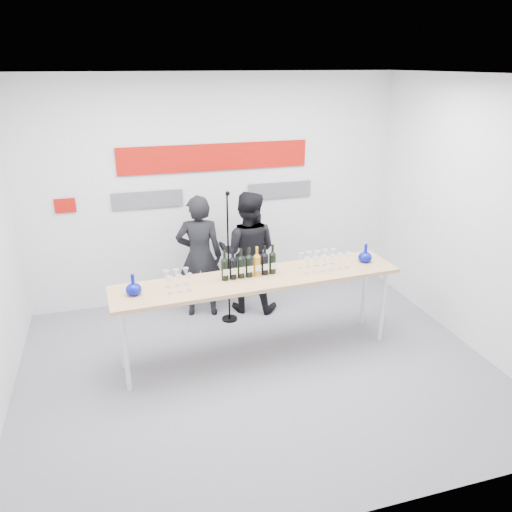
{
  "coord_description": "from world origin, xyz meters",
  "views": [
    {
      "loc": [
        -1.33,
        -4.4,
        3.1
      ],
      "look_at": [
        0.09,
        0.4,
        1.15
      ],
      "focal_mm": 35.0,
      "sensor_mm": 36.0,
      "label": 1
    }
  ],
  "objects_px": {
    "tasting_table": "(259,283)",
    "mic_stand": "(229,283)",
    "presenter_left": "(200,257)",
    "presenter_right": "(248,252)"
  },
  "relations": [
    {
      "from": "tasting_table",
      "to": "mic_stand",
      "type": "height_order",
      "value": "mic_stand"
    },
    {
      "from": "presenter_left",
      "to": "presenter_right",
      "type": "distance_m",
      "value": 0.63
    },
    {
      "from": "tasting_table",
      "to": "presenter_right",
      "type": "relative_size",
      "value": 1.97
    },
    {
      "from": "mic_stand",
      "to": "presenter_right",
      "type": "bearing_deg",
      "value": 58.69
    },
    {
      "from": "tasting_table",
      "to": "mic_stand",
      "type": "xyz_separation_m",
      "value": [
        -0.13,
        0.86,
        -0.35
      ]
    },
    {
      "from": "tasting_table",
      "to": "presenter_left",
      "type": "xyz_separation_m",
      "value": [
        -0.44,
        1.14,
        -0.07
      ]
    },
    {
      "from": "presenter_right",
      "to": "mic_stand",
      "type": "distance_m",
      "value": 0.5
    },
    {
      "from": "mic_stand",
      "to": "presenter_left",
      "type": "bearing_deg",
      "value": 157.17
    },
    {
      "from": "presenter_left",
      "to": "mic_stand",
      "type": "distance_m",
      "value": 0.51
    },
    {
      "from": "presenter_left",
      "to": "presenter_right",
      "type": "height_order",
      "value": "presenter_right"
    }
  ]
}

